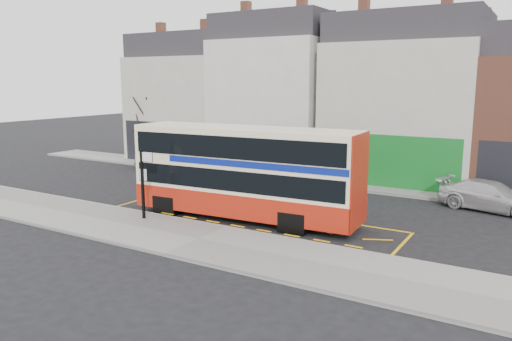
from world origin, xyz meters
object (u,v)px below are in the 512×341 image
Objects in this scene: bus_stop_post at (144,178)px; car_silver at (167,159)px; car_grey at (270,172)px; double_decker_bus at (246,172)px; street_tree_left at (146,105)px; car_white at (491,196)px; street_tree_right at (423,131)px.

bus_stop_post reaches higher than car_silver.
car_silver is at bearing 91.84° from car_grey.
street_tree_left reaches higher than double_decker_bus.
car_silver is (-11.80, 8.22, -1.47)m from double_decker_bus.
bus_stop_post is at bearing -178.45° from car_grey.
car_silver reaches higher than car_grey.
bus_stop_post is 17.68m from street_tree_left.
double_decker_bus is 3.42× the size of bus_stop_post.
car_silver is at bearing 99.93° from car_white.
bus_stop_post is (-3.74, -2.62, -0.20)m from double_decker_bus.
street_tree_left is (-3.77, 2.08, 3.65)m from car_silver.
street_tree_left is (-15.57, 10.30, 2.18)m from double_decker_bus.
car_white is (13.20, 10.12, -1.31)m from bus_stop_post.
car_white is at bearing 31.02° from bus_stop_post.
bus_stop_post is 0.63× the size of street_tree_right.
street_tree_left reaches higher than car_white.
car_grey is (8.75, -0.53, -0.07)m from car_silver.
car_grey is 0.84× the size of street_tree_right.
street_tree_left reaches higher than car_grey.
double_decker_bus reaches higher than car_grey.
street_tree_right is at bearing 65.43° from car_white.
bus_stop_post is at bearing -124.72° from street_tree_right.
car_grey is (-3.05, 7.69, -1.54)m from double_decker_bus.
car_white is at bearing -6.37° from street_tree_left.
car_silver is 17.53m from street_tree_right.
street_tree_right is at bearing -100.49° from car_silver.
street_tree_left is at bearing 142.88° from double_decker_bus.
double_decker_bus is 12.17m from car_white.
car_silver is 5.64m from street_tree_left.
street_tree_right reaches higher than double_decker_bus.
bus_stop_post is 0.70× the size of car_silver.
bus_stop_post is at bearing -161.48° from car_silver.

